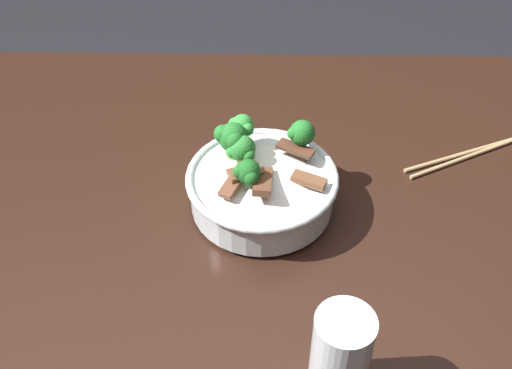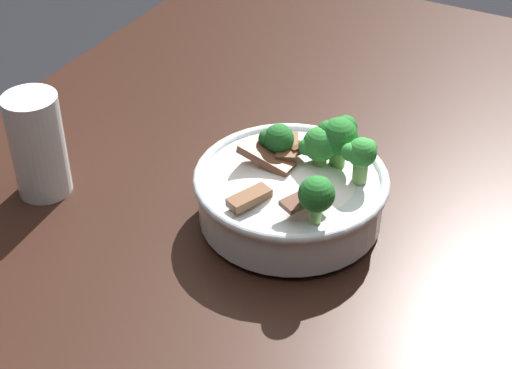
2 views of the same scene
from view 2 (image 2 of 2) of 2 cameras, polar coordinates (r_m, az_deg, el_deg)
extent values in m
cube|color=black|center=(1.06, 3.54, -0.94)|extent=(1.22, 0.95, 0.06)
cube|color=black|center=(1.83, -0.98, 2.04)|extent=(0.06, 0.06, 0.72)
cylinder|color=silver|center=(0.97, 2.40, -2.38)|extent=(0.11, 0.11, 0.01)
cylinder|color=silver|center=(0.96, 2.45, -0.90)|extent=(0.22, 0.22, 0.06)
torus|color=silver|center=(0.94, 2.49, 0.45)|extent=(0.23, 0.23, 0.01)
ellipsoid|color=white|center=(0.95, 2.46, -0.60)|extent=(0.20, 0.20, 0.07)
cube|color=brown|center=(0.97, 2.05, 3.00)|extent=(0.05, 0.07, 0.02)
cube|color=brown|center=(0.94, 0.75, 1.95)|extent=(0.03, 0.07, 0.02)
cube|color=#563323|center=(0.88, 3.53, -0.95)|extent=(0.06, 0.05, 0.01)
cube|color=brown|center=(0.89, -0.61, -0.90)|extent=(0.05, 0.04, 0.01)
cube|color=brown|center=(0.95, 2.44, 2.61)|extent=(0.06, 0.04, 0.01)
cylinder|color=#7AB256|center=(0.87, 4.22, -1.97)|extent=(0.01, 0.01, 0.02)
sphere|color=#237028|center=(0.85, 4.29, -0.67)|extent=(0.04, 0.04, 0.04)
sphere|color=#237028|center=(0.86, 4.41, -0.01)|extent=(0.02, 0.02, 0.02)
sphere|color=#237028|center=(0.85, 3.61, -0.70)|extent=(0.02, 0.02, 0.02)
cylinder|color=#7AB256|center=(0.93, 7.35, 0.98)|extent=(0.02, 0.02, 0.03)
sphere|color=green|center=(0.92, 7.47, 2.26)|extent=(0.03, 0.03, 0.03)
sphere|color=green|center=(0.92, 7.89, 2.56)|extent=(0.02, 0.02, 0.02)
sphere|color=green|center=(0.91, 6.66, 2.28)|extent=(0.02, 0.02, 0.02)
cylinder|color=#7AB256|center=(0.96, 1.59, 2.10)|extent=(0.01, 0.01, 0.02)
sphere|color=#1E6023|center=(0.94, 1.61, 3.22)|extent=(0.04, 0.04, 0.04)
sphere|color=#1E6023|center=(0.95, 1.78, 3.74)|extent=(0.02, 0.02, 0.02)
sphere|color=#1E6023|center=(0.95, 0.82, 3.26)|extent=(0.02, 0.02, 0.02)
cylinder|color=#6BA84C|center=(0.95, 5.75, 1.95)|extent=(0.02, 0.02, 0.03)
sphere|color=#237028|center=(0.93, 5.86, 3.39)|extent=(0.04, 0.04, 0.04)
sphere|color=#237028|center=(0.94, 6.33, 4.05)|extent=(0.03, 0.03, 0.03)
sphere|color=#237028|center=(0.93, 5.11, 3.70)|extent=(0.03, 0.03, 0.03)
cylinder|color=#6BA84C|center=(0.95, 4.49, 1.66)|extent=(0.02, 0.02, 0.02)
sphere|color=#2D8433|center=(0.93, 4.56, 2.87)|extent=(0.04, 0.04, 0.04)
sphere|color=#2D8433|center=(0.95, 4.61, 3.24)|extent=(0.02, 0.02, 0.02)
sphere|color=#2D8433|center=(0.93, 3.62, 2.66)|extent=(0.02, 0.02, 0.02)
cylinder|color=white|center=(1.06, -14.59, -0.22)|extent=(0.06, 0.06, 0.00)
cylinder|color=white|center=(1.02, -15.14, 2.70)|extent=(0.07, 0.07, 0.14)
cylinder|color=silver|center=(1.04, -14.87, 1.26)|extent=(0.06, 0.06, 0.07)
camera|label=1|loc=(1.20, -33.14, 34.27)|focal=42.07mm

